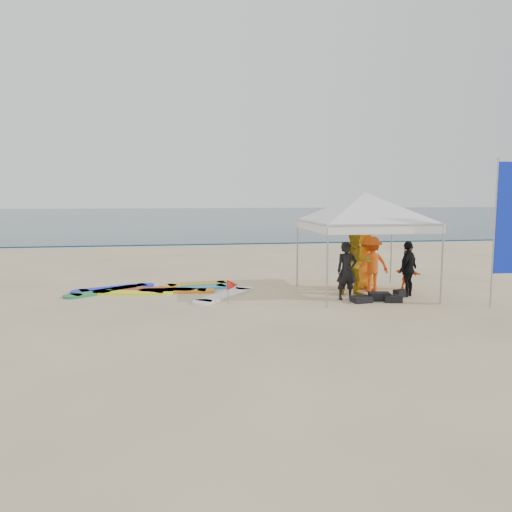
{
  "coord_description": "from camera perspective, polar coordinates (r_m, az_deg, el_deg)",
  "views": [
    {
      "loc": [
        -2.39,
        -10.97,
        2.87
      ],
      "look_at": [
        -0.18,
        2.6,
        1.2
      ],
      "focal_mm": 35.0,
      "sensor_mm": 36.0,
      "label": 1
    }
  ],
  "objects": [
    {
      "name": "person_orange_a",
      "position": [
        15.36,
        13.09,
        -0.9
      ],
      "size": [
        1.08,
        0.64,
        1.65
      ],
      "primitive_type": "imported",
      "rotation": [
        0.0,
        0.0,
        3.17
      ],
      "color": "#FF5C16",
      "rests_on": "ground"
    },
    {
      "name": "ground",
      "position": [
        11.59,
        2.95,
        -7.42
      ],
      "size": [
        120.0,
        120.0,
        0.0
      ],
      "primitive_type": "plane",
      "color": "beige",
      "rests_on": "ground"
    },
    {
      "name": "person_seated",
      "position": [
        16.01,
        16.82,
        -2.01
      ],
      "size": [
        0.66,
        0.89,
        0.93
      ],
      "primitive_type": "imported",
      "rotation": [
        0.0,
        0.0,
        2.07
      ],
      "color": "#E05513",
      "rests_on": "ground"
    },
    {
      "name": "canopy_tent",
      "position": [
        14.78,
        12.34,
        7.07
      ],
      "size": [
        4.48,
        4.48,
        3.38
      ],
      "color": "#A5A5A8",
      "rests_on": "ground"
    },
    {
      "name": "person_yellow",
      "position": [
        14.6,
        11.31,
        -0.79
      ],
      "size": [
        0.93,
        0.73,
        1.89
      ],
      "primitive_type": "imported",
      "rotation": [
        0.0,
        0.0,
        -0.02
      ],
      "color": "#B9961A",
      "rests_on": "ground"
    },
    {
      "name": "ocean",
      "position": [
        71.07,
        -7.35,
        4.58
      ],
      "size": [
        160.0,
        84.0,
        0.08
      ],
      "primitive_type": "cube",
      "color": "#0C2633",
      "rests_on": "ground"
    },
    {
      "name": "marker_pennant",
      "position": [
        13.34,
        -2.71,
        -3.34
      ],
      "size": [
        0.28,
        0.28,
        0.64
      ],
      "color": "#A5A5A8",
      "rests_on": "ground"
    },
    {
      "name": "person_black_a",
      "position": [
        13.99,
        10.32,
        -1.68
      ],
      "size": [
        0.6,
        0.4,
        1.61
      ],
      "primitive_type": "imported",
      "rotation": [
        0.0,
        0.0,
        0.03
      ],
      "color": "black",
      "rests_on": "ground"
    },
    {
      "name": "feather_flag",
      "position": [
        14.22,
        26.59,
        3.71
      ],
      "size": [
        0.64,
        0.04,
        3.83
      ],
      "color": "#A5A5A8",
      "rests_on": "ground"
    },
    {
      "name": "person_black_b",
      "position": [
        14.87,
        16.98,
        -1.41
      ],
      "size": [
        0.96,
        0.89,
        1.59
      ],
      "primitive_type": "imported",
      "rotation": [
        0.0,
        0.0,
        3.83
      ],
      "color": "black",
      "rests_on": "ground"
    },
    {
      "name": "gear_pile",
      "position": [
        14.16,
        14.08,
        -4.59
      ],
      "size": [
        1.87,
        1.01,
        0.22
      ],
      "color": "black",
      "rests_on": "ground"
    },
    {
      "name": "person_orange_b",
      "position": [
        15.67,
        12.17,
        -0.37
      ],
      "size": [
        0.96,
        0.68,
        1.85
      ],
      "primitive_type": "imported",
      "rotation": [
        0.0,
        0.0,
        3.25
      ],
      "color": "orange",
      "rests_on": "ground"
    },
    {
      "name": "shoreline_foam",
      "position": [
        29.41,
        -4.56,
        1.3
      ],
      "size": [
        160.0,
        1.2,
        0.01
      ],
      "primitive_type": "cube",
      "color": "silver",
      "rests_on": "ground"
    },
    {
      "name": "surfboard_spread",
      "position": [
        15.33,
        -10.65,
        -3.85
      ],
      "size": [
        5.33,
        3.35,
        0.07
      ],
      "color": "#1B25EB",
      "rests_on": "ground"
    }
  ]
}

